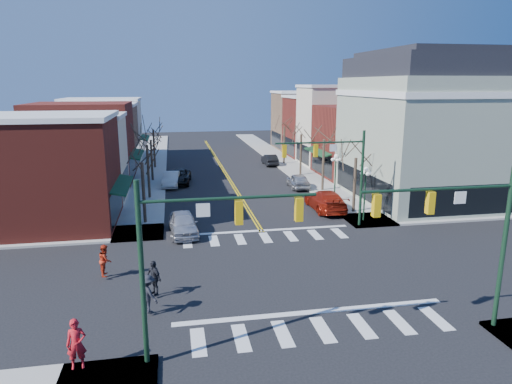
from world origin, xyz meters
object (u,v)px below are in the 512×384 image
car_right_near (325,200)px  car_left_near (183,223)px  lamppost_midblock (335,169)px  pedestrian_dark_a (154,277)px  pedestrian_dark_b (148,294)px  car_right_mid (298,181)px  car_left_far (178,177)px  car_left_mid (171,179)px  pedestrian_red_a (76,344)px  lamppost_corner (365,185)px  car_right_far (270,160)px  victorian_corner (427,127)px  pedestrian_red_b (105,260)px

car_right_near → car_left_near: bearing=19.9°
lamppost_midblock → car_right_near: (-1.80, -2.71, -2.11)m
pedestrian_dark_a → pedestrian_dark_b: bearing=-43.4°
car_right_mid → pedestrian_dark_a: (-13.70, -22.49, 0.28)m
car_left_far → pedestrian_dark_b: (-1.85, -28.58, 0.31)m
car_right_mid → car_left_mid: bearing=-11.7°
pedestrian_red_a → pedestrian_dark_a: size_ratio=1.10×
car_right_mid → lamppost_corner: bearing=100.2°
car_left_mid → car_right_mid: car_right_mid is taller
car_left_near → car_right_mid: bearing=43.2°
car_right_far → victorian_corner: bearing=115.9°
car_left_near → pedestrian_red_b: (-4.40, -6.77, 0.23)m
victorian_corner → car_left_far: 25.26m
pedestrian_dark_a → car_right_near: bearing=98.2°
car_right_mid → pedestrian_red_a: bearing=61.9°
car_right_near → pedestrian_dark_a: size_ratio=3.30×
lamppost_corner → car_left_far: (-13.85, 16.62, -2.21)m
pedestrian_red_a → pedestrian_red_b: (-0.11, 8.59, -0.09)m
car_left_near → car_left_mid: 15.98m
car_left_near → pedestrian_red_a: bearing=-109.4°
lamppost_midblock → car_left_mid: lamppost_midblock is taller
pedestrian_dark_b → pedestrian_red_b: bearing=-11.4°
car_left_far → pedestrian_red_a: (-4.24, -32.48, 0.37)m
car_left_far → pedestrian_dark_a: pedestrian_dark_a is taller
car_right_mid → car_right_far: (0.00, 13.78, -0.05)m
car_right_far → car_left_near: bearing=65.0°
victorian_corner → car_right_far: (-10.10, 20.15, -5.95)m
car_left_near → car_left_mid: car_left_near is taller
lamppost_midblock → pedestrian_red_a: (-18.09, -22.36, -1.84)m
pedestrian_dark_a → pedestrian_dark_b: pedestrian_dark_b is taller
victorian_corner → pedestrian_dark_b: (-24.00, -17.96, -5.60)m
car_left_far → car_left_mid: bearing=-117.0°
lamppost_midblock → pedestrian_red_b: lamppost_midblock is taller
car_left_far → pedestrian_dark_a: bearing=-87.6°
lamppost_corner → pedestrian_red_b: bearing=-158.2°
pedestrian_red_a → pedestrian_dark_b: pedestrian_red_a is taller
lamppost_midblock → pedestrian_red_a: lamppost_midblock is taller
car_right_far → pedestrian_red_a: bearing=68.1°
car_left_near → pedestrian_dark_a: bearing=-103.8°
car_right_near → pedestrian_dark_b: size_ratio=3.23×
car_left_mid → pedestrian_dark_a: size_ratio=2.57×
car_right_near → car_right_mid: size_ratio=1.32×
lamppost_midblock → car_left_far: lamppost_midblock is taller
lamppost_midblock → pedestrian_red_b: bearing=-142.9°
lamppost_midblock → car_left_mid: 17.27m
car_left_far → car_right_mid: (12.05, -4.26, 0.01)m
lamppost_corner → car_left_mid: lamppost_corner is taller
car_right_near → car_right_mid: car_right_near is taller
pedestrian_red_a → pedestrian_red_b: pedestrian_red_a is taller
car_left_mid → car_right_mid: bearing=-8.1°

